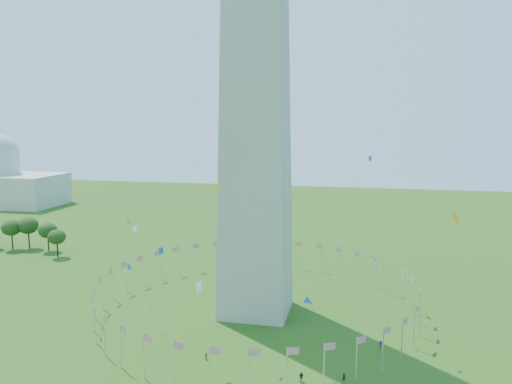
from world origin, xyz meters
TOP-DOWN VIEW (x-y plane):
  - flag_ring at (-0.00, 50.00)m, footprint 80.24×80.24m
  - kites_aloft at (8.11, 24.24)m, footprint 103.74×67.79m
  - tree_line_west at (-106.39, 91.01)m, footprint 55.31×15.75m

SIDE VIEW (x-z plane):
  - flag_ring at x=0.00m, z-range 0.00..9.00m
  - tree_line_west at x=-106.39m, z-range -0.41..11.51m
  - kites_aloft at x=8.11m, z-range 1.83..38.67m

